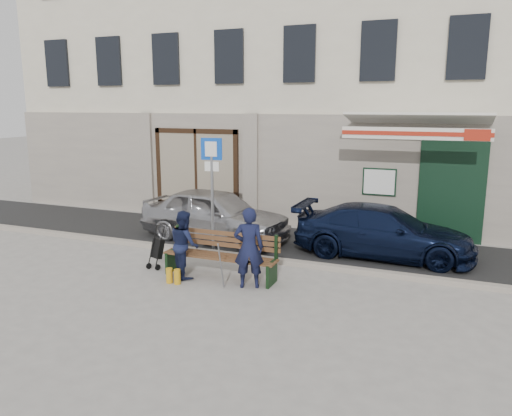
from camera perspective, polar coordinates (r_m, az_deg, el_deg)
The scene contains 11 objects.
ground at distance 10.09m, azimuth -3.91°, elevation -8.39°, with size 80.00×80.00×0.00m, color #9E9991.
asphalt_lane at distance 12.81m, azimuth 2.16°, elevation -3.93°, with size 60.00×3.20×0.01m, color #282828.
curb at distance 11.36m, azimuth -0.60°, elevation -5.70°, with size 60.00×0.18×0.12m, color #9E9384.
building at distance 17.52m, azimuth 8.55°, elevation 16.58°, with size 20.00×8.27×10.00m.
car_silver at distance 12.96m, azimuth -4.72°, elevation -0.72°, with size 1.60×3.97×1.35m, color #B0AFB4.
car_navy at distance 11.88m, azimuth 14.37°, elevation -2.63°, with size 1.66×4.08×1.18m, color black.
parking_sign at distance 11.63m, azimuth -5.06°, elevation 3.60°, with size 0.50×0.11×2.72m.
bench at distance 10.21m, azimuth -4.33°, elevation -5.44°, with size 2.40×1.17×0.98m.
man at distance 9.54m, azimuth -0.83°, elevation -4.57°, with size 0.57×0.38×1.58m, color #121633.
woman at distance 10.26m, azimuth -8.17°, elevation -4.09°, with size 0.67×0.52×1.38m, color #151B3A.
stroller at distance 11.00m, azimuth -11.23°, elevation -4.67°, with size 0.32×0.42×0.91m.
Camera 1 is at (4.17, -8.50, 3.48)m, focal length 35.00 mm.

